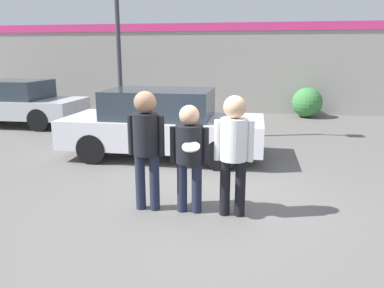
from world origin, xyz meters
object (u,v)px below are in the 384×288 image
(parked_car_near, at_px, (163,124))
(person_right, at_px, (234,145))
(person_left, at_px, (146,139))
(shrub, at_px, (307,102))
(parked_car_far, at_px, (14,102))
(person_middle_with_frisbee, at_px, (189,149))

(parked_car_near, bearing_deg, person_right, -59.11)
(person_left, xyz_separation_m, parked_car_near, (-0.50, 2.97, -0.33))
(person_left, distance_m, shrub, 9.67)
(person_left, xyz_separation_m, parked_car_far, (-6.27, 5.92, -0.35))
(person_middle_with_frisbee, relative_size, parked_car_far, 0.36)
(person_right, distance_m, parked_car_near, 3.48)
(shrub, bearing_deg, person_middle_with_frisbee, -107.06)
(parked_car_far, bearing_deg, person_middle_with_frisbee, -40.53)
(shrub, bearing_deg, person_right, -103.26)
(person_middle_with_frisbee, height_order, parked_car_near, person_middle_with_frisbee)
(person_middle_with_frisbee, distance_m, parked_car_near, 3.18)
(person_right, relative_size, parked_car_far, 0.40)
(person_left, height_order, person_right, person_left)
(parked_car_far, relative_size, shrub, 4.04)
(person_left, relative_size, parked_car_far, 0.41)
(person_left, distance_m, parked_car_far, 8.63)
(parked_car_near, height_order, shrub, parked_car_near)
(person_left, distance_m, person_middle_with_frisbee, 0.65)
(parked_car_near, height_order, parked_car_far, parked_car_near)
(person_right, bearing_deg, person_middle_with_frisbee, 178.63)
(person_middle_with_frisbee, bearing_deg, person_right, -1.37)
(person_left, relative_size, parked_car_near, 0.40)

